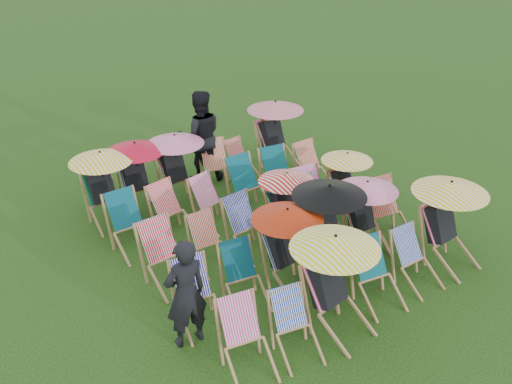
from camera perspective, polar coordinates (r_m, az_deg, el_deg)
ground at (r=9.99m, az=1.13°, el=-5.25°), size 100.00×100.00×0.00m
deckchair_0 at (r=7.42m, az=-0.92°, el=-14.67°), size 0.74×0.93×0.91m
deckchair_1 at (r=7.67m, az=4.04°, el=-13.38°), size 0.70×0.86×0.84m
deckchair_2 at (r=7.88m, az=8.06°, el=-9.05°), size 1.23×1.32×1.45m
deckchair_3 at (r=8.64m, az=12.12°, el=-8.20°), size 0.74×0.94×0.93m
deckchair_4 at (r=9.18m, az=15.83°, el=-6.56°), size 0.58×0.81×0.86m
deckchair_5 at (r=9.66m, az=18.76°, el=-2.92°), size 1.21×1.28×1.43m
deckchair_6 at (r=8.11m, az=-5.82°, el=-10.44°), size 0.71×0.91×0.91m
deckchair_7 at (r=8.47m, az=-1.16°, el=-8.52°), size 0.71×0.89×0.88m
deckchair_8 at (r=8.67m, az=3.30°, el=-5.61°), size 1.10×1.16×1.30m
deckchair_9 at (r=9.15m, az=7.39°, el=-3.39°), size 1.20×1.25×1.42m
deckchair_10 at (r=9.72m, az=10.99°, el=-2.33°), size 1.04×1.09×1.24m
deckchair_11 at (r=10.22m, az=13.30°, el=-1.97°), size 0.79×1.00×1.00m
deckchair_12 at (r=8.92m, az=-8.88°, el=-6.38°), size 0.69×0.93×0.98m
deckchair_13 at (r=9.29m, az=-4.61°, el=-5.13°), size 0.58×0.79×0.83m
deckchair_14 at (r=9.58m, az=-0.64°, el=-3.51°), size 0.71×0.92×0.94m
deckchair_15 at (r=9.97m, az=3.24°, el=-1.20°), size 0.99×1.08×1.17m
deckchair_16 at (r=10.43m, az=5.90°, el=-0.69°), size 0.77×0.98×0.98m
deckchair_17 at (r=10.87m, az=9.16°, el=1.03°), size 0.97×1.05×1.15m
deckchair_18 at (r=9.83m, az=-12.37°, el=-3.23°), size 0.66×0.91×0.97m
deckchair_19 at (r=10.14m, az=-8.26°, el=-1.97°), size 0.75×0.94×0.92m
deckchair_20 at (r=10.38m, az=-4.29°, el=-1.09°), size 0.74×0.91×0.89m
deckchair_21 at (r=10.75m, az=-0.58°, el=0.50°), size 0.69×0.95×1.01m
deckchair_22 at (r=11.23m, az=2.49°, el=1.60°), size 0.77×0.97×0.97m
deckchair_23 at (r=11.71m, az=5.89°, el=2.49°), size 0.64×0.86×0.91m
deckchair_24 at (r=10.67m, az=-14.97°, el=0.49°), size 1.14×1.18×1.35m
deckchair_25 at (r=10.98m, az=-11.77°, el=1.61°), size 1.12×1.17×1.33m
deckchair_26 at (r=11.18m, az=-7.87°, el=2.47°), size 1.12×1.18×1.33m
deckchair_27 at (r=11.64m, az=-3.81°, el=2.52°), size 0.79×0.97×0.94m
deckchair_28 at (r=12.02m, az=-1.33°, el=3.10°), size 0.64×0.82×0.82m
deckchair_29 at (r=12.49m, az=2.10°, el=5.87°), size 1.22×1.31×1.45m
person_left at (r=7.62m, az=-7.06°, el=-10.06°), size 0.61×0.42×1.63m
person_rear at (r=11.86m, az=-5.60°, el=5.58°), size 1.15×1.03×1.94m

